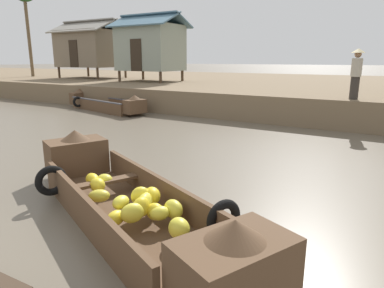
% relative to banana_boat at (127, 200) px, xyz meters
% --- Properties ---
extents(ground_plane, '(300.00, 300.00, 0.00)m').
position_rel_banana_boat_xyz_m(ground_plane, '(-1.30, 6.30, -0.35)').
color(ground_plane, '#665B4C').
extents(riverbank_strip, '(160.00, 20.00, 1.03)m').
position_rel_banana_boat_xyz_m(riverbank_strip, '(-1.30, 18.68, 0.17)').
color(riverbank_strip, '#756047').
rests_on(riverbank_strip, ground).
extents(banana_boat, '(5.43, 3.23, 0.99)m').
position_rel_banana_boat_xyz_m(banana_boat, '(0.00, 0.00, 0.00)').
color(banana_boat, brown).
rests_on(banana_boat, ground).
extents(cargo_boat_upstream, '(5.25, 2.02, 0.89)m').
position_rel_banana_boat_xyz_m(cargo_boat_upstream, '(-8.63, 8.15, -0.05)').
color(cargo_boat_upstream, brown).
rests_on(cargo_boat_upstream, ground).
extents(stilt_house_left, '(4.97, 3.61, 3.98)m').
position_rel_banana_boat_xyz_m(stilt_house_left, '(-16.17, 14.50, 2.77)').
color(stilt_house_left, '#4C3826').
rests_on(stilt_house_left, riverbank_strip).
extents(stilt_house_mid_left, '(4.20, 3.15, 3.95)m').
position_rel_banana_boat_xyz_m(stilt_house_mid_left, '(-10.13, 13.60, 2.72)').
color(stilt_house_mid_left, '#4C3826').
rests_on(stilt_house_mid_left, riverbank_strip).
extents(vendor_person, '(0.44, 0.44, 1.66)m').
position_rel_banana_boat_xyz_m(vendor_person, '(1.82, 9.32, 1.61)').
color(vendor_person, '#332D28').
rests_on(vendor_person, riverbank_strip).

